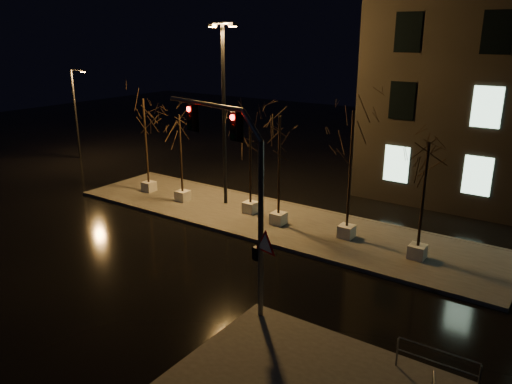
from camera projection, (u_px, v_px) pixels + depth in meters
The scene contains 12 objects.
ground at pixel (187, 266), 19.65m from camera, with size 90.00×90.00×0.00m, color black.
median at pixel (270, 220), 24.33m from camera, with size 22.00×5.00×0.15m, color #3F3C38.
tree_0 at pixel (144, 120), 27.23m from camera, with size 1.80×1.80×5.37m.
tree_1 at pixel (180, 135), 25.78m from camera, with size 1.80×1.80×4.69m.
tree_2 at pixel (250, 143), 24.03m from camera, with size 1.80×1.80×4.70m.
tree_3 at pixel (280, 141), 22.40m from camera, with size 1.80×1.80×5.25m.
tree_4 at pixel (352, 140), 20.75m from camera, with size 1.80×1.80×5.74m.
tree_5 at pixel (426, 169), 18.91m from camera, with size 1.80×1.80×4.85m.
traffic_signal_mast at pixel (238, 180), 15.43m from camera, with size 5.21×1.35×6.53m.
streetlight_main at pixel (224, 103), 24.90m from camera, with size 2.22×0.99×9.12m.
streetlight_far at pixel (76, 110), 35.63m from camera, with size 1.22×0.54×6.36m.
guard_rail_a at pixel (437, 360), 12.83m from camera, with size 2.12×0.08×0.91m.
Camera 1 is at (12.35, -13.12, 8.78)m, focal length 35.00 mm.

